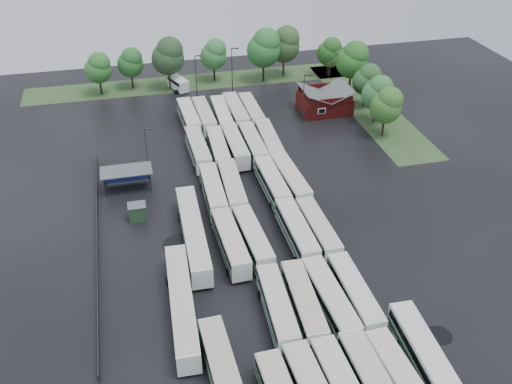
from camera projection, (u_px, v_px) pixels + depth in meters
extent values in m
plane|color=black|center=(262.00, 254.00, 79.18)|extent=(160.00, 160.00, 0.00)
cube|color=maroon|center=(324.00, 103.00, 117.93)|extent=(10.00, 8.00, 3.40)
cube|color=#4C4F51|center=(314.00, 93.00, 116.03)|extent=(5.07, 8.60, 2.19)
cube|color=#4C4F51|center=(337.00, 91.00, 117.01)|extent=(5.07, 8.60, 2.19)
cube|color=maroon|center=(332.00, 101.00, 113.47)|extent=(9.00, 0.20, 1.20)
cube|color=silver|center=(322.00, 111.00, 114.07)|extent=(1.60, 0.12, 1.20)
cylinder|color=#2D2D30|center=(105.00, 188.00, 90.49)|extent=(0.16, 0.16, 3.40)
cylinder|color=#2D2D30|center=(151.00, 182.00, 91.91)|extent=(0.16, 0.16, 3.40)
cylinder|color=#2D2D30|center=(105.00, 178.00, 93.11)|extent=(0.16, 0.16, 3.40)
cylinder|color=#2D2D30|center=(149.00, 172.00, 94.52)|extent=(0.16, 0.16, 3.40)
cube|color=#4C4F51|center=(126.00, 170.00, 91.53)|extent=(8.20, 4.20, 0.15)
cube|color=navy|center=(127.00, 175.00, 94.12)|extent=(7.60, 0.08, 2.60)
cube|color=#214126|center=(137.00, 212.00, 85.60)|extent=(2.50, 2.00, 2.50)
cube|color=#4C4F51|center=(136.00, 205.00, 84.89)|extent=(2.70, 2.20, 0.12)
cube|color=#304C24|center=(203.00, 81.00, 132.49)|extent=(80.00, 10.00, 0.01)
cube|color=#304C24|center=(369.00, 106.00, 120.82)|extent=(10.00, 50.00, 0.01)
cube|color=#2D2D30|center=(97.00, 240.00, 81.02)|extent=(0.10, 50.00, 1.20)
cylinder|color=black|center=(302.00, 378.00, 60.91)|extent=(2.83, 1.07, 1.07)
cube|color=silver|center=(346.00, 384.00, 56.51)|extent=(3.06, 12.78, 0.13)
cylinder|color=black|center=(329.00, 372.00, 61.59)|extent=(2.78, 1.05, 1.05)
cube|color=black|center=(375.00, 384.00, 57.69)|extent=(3.11, 12.80, 0.97)
cube|color=#BEB4A9|center=(376.00, 377.00, 57.17)|extent=(2.94, 12.93, 0.13)
cylinder|color=black|center=(357.00, 365.00, 62.32)|extent=(2.82, 1.06, 1.06)
cube|color=black|center=(403.00, 381.00, 58.05)|extent=(3.31, 12.59, 0.95)
cube|color=beige|center=(404.00, 375.00, 57.53)|extent=(3.15, 12.71, 0.13)
cylinder|color=black|center=(384.00, 363.00, 62.57)|extent=(2.76, 1.04, 1.04)
cube|color=white|center=(277.00, 308.00, 67.74)|extent=(3.25, 12.82, 2.91)
cube|color=black|center=(277.00, 304.00, 67.42)|extent=(3.29, 12.32, 0.93)
cube|color=#1D5B3C|center=(277.00, 312.00, 68.08)|extent=(3.29, 12.57, 0.64)
cube|color=beige|center=(278.00, 298.00, 66.92)|extent=(3.13, 12.44, 0.13)
cylinder|color=black|center=(286.00, 342.00, 65.20)|extent=(2.70, 1.02, 1.02)
cylinder|color=black|center=(269.00, 294.00, 71.85)|extent=(2.70, 1.02, 1.02)
cube|color=white|center=(304.00, 303.00, 68.30)|extent=(3.27, 12.97, 2.95)
cube|color=black|center=(304.00, 300.00, 67.98)|extent=(3.31, 12.46, 0.94)
cube|color=#255239|center=(303.00, 307.00, 68.65)|extent=(3.31, 12.72, 0.65)
cube|color=#BFAE9D|center=(304.00, 294.00, 67.47)|extent=(3.14, 12.58, 0.13)
cylinder|color=black|center=(314.00, 337.00, 65.74)|extent=(2.73, 1.03, 1.03)
cylinder|color=black|center=(293.00, 290.00, 72.46)|extent=(2.73, 1.03, 1.03)
cube|color=white|center=(330.00, 300.00, 68.81)|extent=(3.24, 13.21, 3.01)
cube|color=black|center=(330.00, 296.00, 68.48)|extent=(3.28, 12.69, 0.96)
cube|color=#2A573D|center=(329.00, 304.00, 69.16)|extent=(3.28, 12.95, 0.66)
cube|color=beige|center=(331.00, 290.00, 67.96)|extent=(3.11, 12.82, 0.13)
cylinder|color=black|center=(341.00, 334.00, 66.19)|extent=(2.79, 1.05, 1.05)
cylinder|color=black|center=(318.00, 286.00, 73.05)|extent=(2.79, 1.05, 1.05)
cube|color=white|center=(354.00, 294.00, 69.66)|extent=(2.69, 12.85, 2.94)
cube|color=black|center=(355.00, 291.00, 69.34)|extent=(2.75, 12.34, 0.94)
cube|color=#1B6038|center=(354.00, 298.00, 70.01)|extent=(2.74, 12.59, 0.65)
cube|color=silver|center=(356.00, 285.00, 68.83)|extent=(2.58, 12.47, 0.13)
cylinder|color=black|center=(366.00, 327.00, 67.10)|extent=(2.73, 1.03, 1.03)
cylinder|color=black|center=(341.00, 281.00, 73.81)|extent=(2.73, 1.03, 1.03)
cube|color=white|center=(231.00, 243.00, 78.16)|extent=(3.17, 13.07, 2.98)
cube|color=black|center=(230.00, 239.00, 77.84)|extent=(3.21, 12.56, 0.95)
cube|color=#26533B|center=(231.00, 247.00, 78.51)|extent=(3.21, 12.82, 0.65)
cube|color=beige|center=(230.00, 234.00, 77.32)|extent=(3.04, 12.68, 0.13)
cylinder|color=black|center=(237.00, 271.00, 75.57)|extent=(2.76, 1.04, 1.04)
cylinder|color=black|center=(225.00, 234.00, 82.36)|extent=(2.76, 1.04, 1.04)
cube|color=white|center=(253.00, 239.00, 79.05)|extent=(3.27, 12.81, 2.91)
cube|color=black|center=(253.00, 235.00, 78.74)|extent=(3.31, 12.31, 0.93)
cube|color=#1F5335|center=(253.00, 242.00, 79.40)|extent=(3.31, 12.56, 0.64)
cube|color=beige|center=(253.00, 230.00, 78.24)|extent=(3.15, 12.42, 0.13)
cylinder|color=black|center=(260.00, 265.00, 76.53)|extent=(2.70, 1.02, 1.02)
cylinder|color=black|center=(246.00, 230.00, 83.16)|extent=(2.70, 1.02, 1.02)
cube|color=white|center=(297.00, 232.00, 80.24)|extent=(2.83, 13.17, 3.01)
cube|color=black|center=(297.00, 228.00, 79.91)|extent=(2.90, 12.64, 0.96)
cube|color=#2A5D3F|center=(297.00, 236.00, 80.59)|extent=(2.89, 12.91, 0.66)
cube|color=silver|center=(297.00, 223.00, 79.39)|extent=(2.72, 12.77, 0.13)
cylinder|color=black|center=(305.00, 259.00, 77.62)|extent=(2.79, 1.05, 1.05)
cylinder|color=black|center=(288.00, 223.00, 84.49)|extent=(2.79, 1.05, 1.05)
cube|color=white|center=(318.00, 230.00, 80.80)|extent=(2.87, 12.71, 2.90)
cube|color=black|center=(318.00, 226.00, 80.48)|extent=(2.92, 12.20, 0.93)
cube|color=#28513B|center=(318.00, 233.00, 81.14)|extent=(2.92, 12.46, 0.64)
cube|color=#B8B2A9|center=(319.00, 221.00, 79.98)|extent=(2.76, 12.33, 0.13)
cylinder|color=black|center=(327.00, 255.00, 78.27)|extent=(2.69, 1.01, 1.01)
cylinder|color=black|center=(309.00, 222.00, 84.89)|extent=(2.69, 1.01, 1.01)
cube|color=white|center=(213.00, 191.00, 89.21)|extent=(2.96, 12.97, 2.96)
cube|color=black|center=(213.00, 188.00, 88.89)|extent=(3.02, 12.45, 0.95)
cube|color=#195530|center=(213.00, 195.00, 89.56)|extent=(3.01, 12.71, 0.65)
cube|color=beige|center=(213.00, 183.00, 88.38)|extent=(2.85, 12.58, 0.13)
cylinder|color=black|center=(218.00, 214.00, 86.64)|extent=(2.74, 1.03, 1.03)
cylinder|color=black|center=(209.00, 185.00, 93.39)|extent=(2.74, 1.03, 1.03)
cube|color=white|center=(232.00, 188.00, 89.95)|extent=(3.32, 13.43, 3.05)
cube|color=black|center=(232.00, 184.00, 89.61)|extent=(3.36, 12.90, 0.98)
cube|color=#215035|center=(232.00, 191.00, 90.31)|extent=(3.36, 13.16, 0.67)
cube|color=#B5AFA6|center=(232.00, 179.00, 89.09)|extent=(3.19, 13.02, 0.13)
cylinder|color=black|center=(238.00, 211.00, 87.29)|extent=(2.83, 1.07, 1.07)
cylinder|color=black|center=(227.00, 182.00, 94.26)|extent=(2.83, 1.07, 1.07)
cube|color=white|center=(272.00, 183.00, 91.24)|extent=(2.92, 12.96, 2.96)
cube|color=black|center=(272.00, 180.00, 90.92)|extent=(2.98, 12.44, 0.95)
cube|color=#285E3F|center=(272.00, 186.00, 91.60)|extent=(2.97, 12.70, 0.65)
cube|color=silver|center=(272.00, 175.00, 90.41)|extent=(2.81, 12.57, 0.13)
cylinder|color=black|center=(279.00, 205.00, 88.67)|extent=(2.74, 1.03, 1.03)
cylinder|color=black|center=(266.00, 178.00, 95.42)|extent=(2.74, 1.03, 1.03)
cube|color=white|center=(290.00, 180.00, 91.95)|extent=(3.41, 13.43, 3.05)
cube|color=black|center=(290.00, 177.00, 91.62)|extent=(3.45, 12.90, 0.98)
cube|color=#1D5532|center=(290.00, 183.00, 92.31)|extent=(3.46, 13.17, 0.67)
cube|color=beige|center=(290.00, 171.00, 91.09)|extent=(3.28, 13.03, 0.13)
cylinder|color=black|center=(297.00, 202.00, 89.30)|extent=(2.83, 1.07, 1.07)
cylinder|color=black|center=(283.00, 175.00, 96.25)|extent=(2.83, 1.07, 1.07)
cube|color=white|center=(198.00, 149.00, 100.63)|extent=(2.97, 13.11, 2.99)
cube|color=black|center=(198.00, 146.00, 100.30)|extent=(3.03, 12.59, 0.96)
cube|color=#1A5232|center=(198.00, 153.00, 100.98)|extent=(3.02, 12.85, 0.66)
cube|color=#B9B3AB|center=(198.00, 142.00, 99.78)|extent=(2.86, 12.72, 0.13)
cylinder|color=black|center=(202.00, 168.00, 98.02)|extent=(2.78, 1.04, 1.04)
cylinder|color=black|center=(195.00, 146.00, 104.85)|extent=(2.78, 1.04, 1.04)
cube|color=white|center=(218.00, 149.00, 100.87)|extent=(3.10, 12.82, 2.92)
cube|color=black|center=(218.00, 146.00, 100.56)|extent=(3.14, 12.31, 0.93)
cube|color=#285D3D|center=(218.00, 152.00, 101.22)|extent=(3.14, 12.56, 0.64)
cube|color=beige|center=(218.00, 141.00, 100.05)|extent=(2.98, 12.43, 0.13)
cylinder|color=black|center=(223.00, 167.00, 98.34)|extent=(2.71, 1.02, 1.02)
cylinder|color=black|center=(215.00, 146.00, 104.99)|extent=(2.71, 1.02, 1.02)
cube|color=white|center=(235.00, 146.00, 101.79)|extent=(2.83, 13.19, 3.02)
cube|color=black|center=(235.00, 143.00, 101.46)|extent=(2.89, 12.66, 0.97)
cube|color=#225E3F|center=(235.00, 149.00, 102.15)|extent=(2.88, 12.93, 0.66)
cube|color=#B9B8B8|center=(235.00, 138.00, 100.94)|extent=(2.72, 12.79, 0.13)
cylinder|color=black|center=(240.00, 164.00, 99.17)|extent=(2.80, 1.05, 1.05)
cylinder|color=black|center=(230.00, 142.00, 106.05)|extent=(2.80, 1.05, 1.05)
cube|color=white|center=(253.00, 144.00, 102.25)|extent=(2.71, 12.92, 2.96)
cube|color=black|center=(253.00, 141.00, 101.93)|extent=(2.77, 12.41, 0.95)
cube|color=#1B5536|center=(253.00, 148.00, 102.60)|extent=(2.76, 12.67, 0.65)
cube|color=#B7B6B4|center=(253.00, 137.00, 101.42)|extent=(2.60, 12.54, 0.13)
cylinder|color=black|center=(258.00, 163.00, 99.68)|extent=(2.75, 1.03, 1.03)
cylinder|color=black|center=(248.00, 141.00, 106.43)|extent=(2.75, 1.03, 1.03)
cube|color=white|center=(269.00, 142.00, 102.94)|extent=(3.25, 13.27, 3.02)
cube|color=black|center=(269.00, 139.00, 102.61)|extent=(3.30, 12.74, 0.97)
cube|color=#2B6042|center=(269.00, 145.00, 103.30)|extent=(3.30, 13.01, 0.66)
cube|color=#B6B3AC|center=(269.00, 134.00, 102.09)|extent=(3.13, 12.87, 0.13)
cylinder|color=black|center=(275.00, 160.00, 100.32)|extent=(2.80, 1.05, 1.05)
cylinder|color=black|center=(263.00, 139.00, 107.20)|extent=(2.80, 1.05, 1.05)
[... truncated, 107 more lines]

